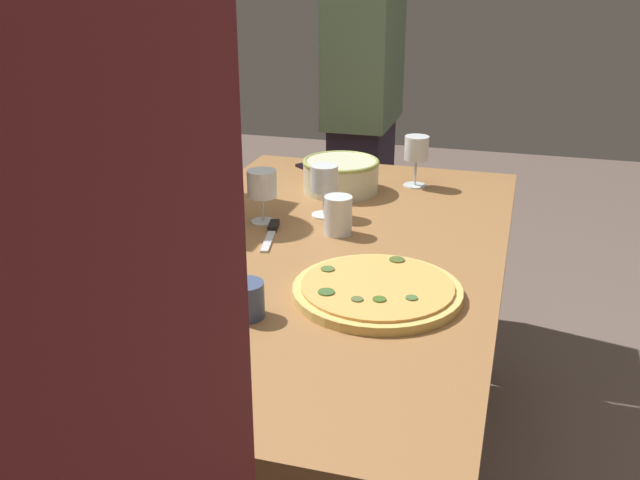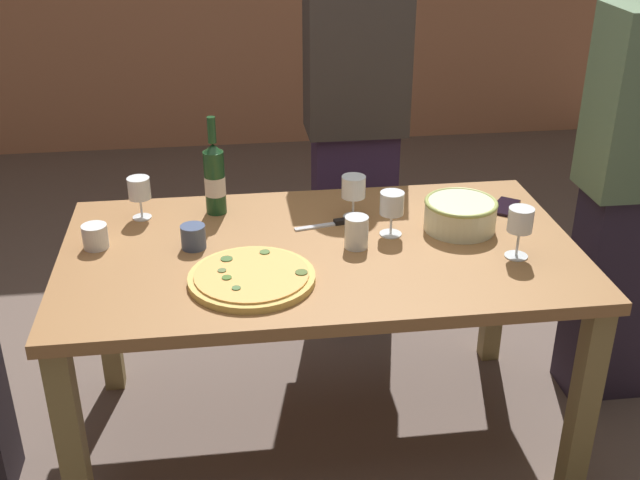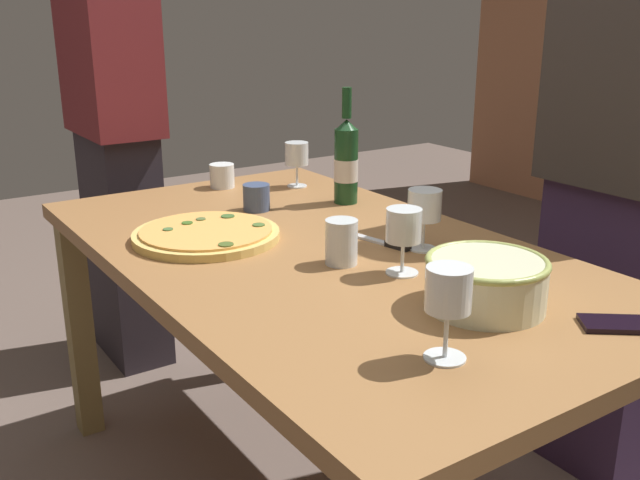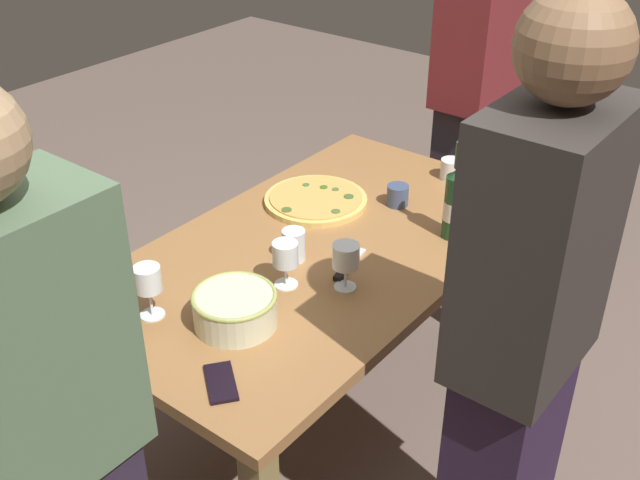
% 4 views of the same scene
% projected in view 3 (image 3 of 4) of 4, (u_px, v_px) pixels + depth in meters
% --- Properties ---
extents(dining_table, '(1.60, 0.90, 0.75)m').
position_uv_depth(dining_table, '(320.00, 285.00, 1.75)').
color(dining_table, '#98683B').
rests_on(dining_table, ground).
extents(pizza, '(0.37, 0.37, 0.03)m').
position_uv_depth(pizza, '(206.00, 234.00, 1.79)').
color(pizza, '#DFBA61').
rests_on(pizza, dining_table).
extents(serving_bowl, '(0.24, 0.24, 0.10)m').
position_uv_depth(serving_bowl, '(486.00, 281.00, 1.37)').
color(serving_bowl, beige).
rests_on(serving_bowl, dining_table).
extents(wine_bottle, '(0.07, 0.07, 0.34)m').
position_uv_depth(wine_bottle, '(346.00, 161.00, 2.09)').
color(wine_bottle, '#1A4221').
rests_on(wine_bottle, dining_table).
extents(wine_glass_near_pizza, '(0.08, 0.08, 0.15)m').
position_uv_depth(wine_glass_near_pizza, '(404.00, 228.00, 1.53)').
color(wine_glass_near_pizza, white).
rests_on(wine_glass_near_pizza, dining_table).
extents(wine_glass_by_bottle, '(0.07, 0.07, 0.14)m').
position_uv_depth(wine_glass_by_bottle, '(297.00, 155.00, 2.29)').
color(wine_glass_by_bottle, white).
rests_on(wine_glass_by_bottle, dining_table).
extents(wine_glass_far_left, '(0.08, 0.08, 0.16)m').
position_uv_depth(wine_glass_far_left, '(448.00, 295.00, 1.15)').
color(wine_glass_far_left, white).
rests_on(wine_glass_far_left, dining_table).
extents(wine_glass_far_right, '(0.08, 0.08, 0.15)m').
position_uv_depth(wine_glass_far_right, '(424.00, 208.00, 1.69)').
color(wine_glass_far_right, white).
rests_on(wine_glass_far_right, dining_table).
extents(cup_amber, '(0.07, 0.07, 0.10)m').
position_uv_depth(cup_amber, '(341.00, 242.00, 1.61)').
color(cup_amber, white).
rests_on(cup_amber, dining_table).
extents(cup_ceramic, '(0.08, 0.08, 0.08)m').
position_uv_depth(cup_ceramic, '(256.00, 197.00, 2.04)').
color(cup_ceramic, '#3D4D70').
rests_on(cup_ceramic, dining_table).
extents(cup_spare, '(0.08, 0.08, 0.08)m').
position_uv_depth(cup_spare, '(222.00, 176.00, 2.30)').
color(cup_spare, silver).
rests_on(cup_spare, dining_table).
extents(cell_phone, '(0.14, 0.16, 0.01)m').
position_uv_depth(cell_phone, '(622.00, 324.00, 1.30)').
color(cell_phone, black).
rests_on(cell_phone, dining_table).
extents(pizza_knife, '(0.20, 0.06, 0.02)m').
position_uv_depth(pizza_knife, '(385.00, 242.00, 1.75)').
color(pizza_knife, silver).
rests_on(pizza_knife, dining_table).
extents(person_guest_left, '(0.43, 0.24, 1.77)m').
position_uv_depth(person_guest_left, '(114.00, 124.00, 2.57)').
color(person_guest_left, '#2D262E').
rests_on(person_guest_left, ground).
extents(person_guest_right, '(0.39, 0.24, 1.73)m').
position_uv_depth(person_guest_right, '(621.00, 171.00, 1.91)').
color(person_guest_right, '#2E1E39').
rests_on(person_guest_right, ground).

